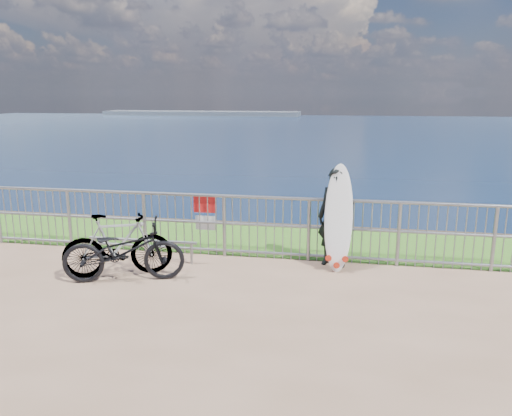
% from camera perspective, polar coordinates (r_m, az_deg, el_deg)
% --- Properties ---
extents(grass_strip, '(120.00, 120.00, 0.00)m').
position_cam_1_polar(grass_strip, '(9.97, 0.72, -3.60)').
color(grass_strip, '#387520').
rests_on(grass_strip, ground).
extents(seascape, '(260.00, 260.00, 5.00)m').
position_cam_1_polar(seascape, '(160.88, -6.18, 10.49)').
color(seascape, brown).
rests_on(seascape, ground).
extents(railing, '(10.06, 0.10, 1.13)m').
position_cam_1_polar(railing, '(8.77, -0.42, -2.06)').
color(railing, gray).
rests_on(railing, ground).
extents(surfer, '(0.70, 0.56, 1.67)m').
position_cam_1_polar(surfer, '(8.42, 9.10, -1.08)').
color(surfer, black).
rests_on(surfer, ground).
extents(surfboard, '(0.46, 0.42, 1.76)m').
position_cam_1_polar(surfboard, '(8.23, 9.39, -1.59)').
color(surfboard, silver).
rests_on(surfboard, ground).
extents(bicycle_near, '(1.96, 1.17, 0.97)m').
position_cam_1_polar(bicycle_near, '(7.98, -14.89, -4.74)').
color(bicycle_near, black).
rests_on(bicycle_near, ground).
extents(bicycle_far, '(1.76, 1.10, 1.02)m').
position_cam_1_polar(bicycle_far, '(8.21, -15.55, -4.09)').
color(bicycle_far, black).
rests_on(bicycle_far, ground).
extents(bike_rack, '(1.96, 0.05, 0.41)m').
position_cam_1_polar(bike_rack, '(8.85, -12.86, -3.89)').
color(bike_rack, gray).
rests_on(bike_rack, ground).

